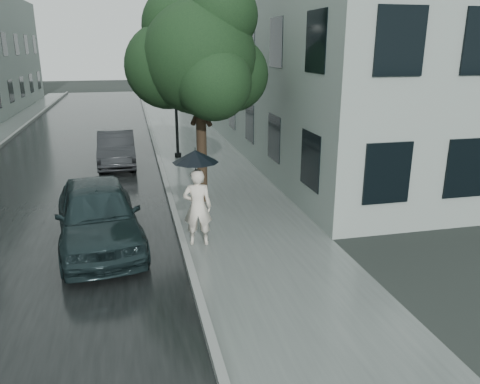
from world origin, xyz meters
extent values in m
plane|color=black|center=(0.00, 0.00, 0.00)|extent=(120.00, 120.00, 0.00)
cube|color=slate|center=(0.25, 12.00, 0.00)|extent=(3.50, 60.00, 0.01)
cube|color=slate|center=(-1.57, 12.00, 0.07)|extent=(0.15, 60.00, 0.15)
cube|color=black|center=(-5.08, 12.00, 0.00)|extent=(6.85, 60.00, 0.00)
cube|color=gray|center=(5.50, 19.50, 4.50)|extent=(7.00, 36.00, 9.00)
cube|color=black|center=(2.02, 19.50, 4.50)|extent=(0.08, 32.40, 7.20)
cube|color=black|center=(-10.32, 30.00, 4.00)|extent=(0.08, 16.20, 6.40)
imported|color=silver|center=(-1.20, 2.00, 0.92)|extent=(0.73, 0.54, 1.83)
cylinder|color=black|center=(-1.22, 2.00, 1.50)|extent=(0.02, 0.02, 0.99)
cone|color=black|center=(-1.22, 2.00, 2.14)|extent=(1.20, 1.20, 0.28)
cylinder|color=black|center=(-1.22, 2.00, 2.30)|extent=(0.02, 0.02, 0.08)
cylinder|color=black|center=(-1.22, 2.00, 0.98)|extent=(0.03, 0.03, 0.06)
cylinder|color=#332619|center=(-0.60, 5.20, 1.49)|extent=(0.30, 0.30, 2.97)
sphere|color=#1E3E1C|center=(-0.60, 5.20, 4.19)|extent=(3.15, 3.15, 3.15)
sphere|color=#1E3E1C|center=(0.38, 5.57, 3.70)|extent=(2.18, 2.18, 2.18)
sphere|color=#1E3E1C|center=(-1.45, 5.69, 3.95)|extent=(2.43, 2.43, 2.43)
sphere|color=#1E3E1C|center=(-0.36, 4.35, 3.57)|extent=(2.05, 2.05, 2.05)
sphere|color=#1E3E1C|center=(-0.96, 5.93, 5.04)|extent=(2.30, 2.30, 2.30)
sphere|color=#1E3E1C|center=(0.00, 4.97, 5.27)|extent=(1.96, 1.96, 1.96)
cylinder|color=black|center=(-0.74, 11.20, 2.62)|extent=(0.12, 0.12, 5.23)
cylinder|color=black|center=(-0.74, 11.20, 0.10)|extent=(0.28, 0.28, 0.20)
cylinder|color=black|center=(-0.99, 11.20, 5.23)|extent=(0.50, 0.09, 0.08)
sphere|color=silver|center=(-1.29, 11.20, 5.18)|extent=(0.32, 0.32, 0.32)
imported|color=black|center=(-3.46, 2.46, 0.77)|extent=(2.35, 4.70, 1.54)
imported|color=black|center=(-3.21, 10.46, 0.66)|extent=(1.47, 3.99, 1.30)
camera|label=1|loc=(-2.57, -8.20, 4.50)|focal=35.00mm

